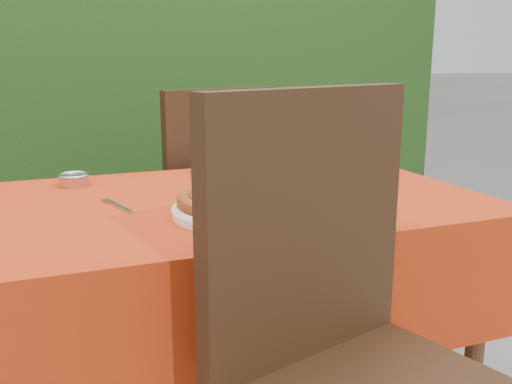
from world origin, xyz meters
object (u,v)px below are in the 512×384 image
object	(u,v)px
wine_glass	(315,136)
fork	(120,207)
water_glass	(373,165)
steel_ramekin	(74,180)
pasta_plate	(230,165)
chair_far	(208,198)
pizza_plate	(244,202)
chair_near	(349,341)

from	to	relation	value
wine_glass	fork	bearing A→B (deg)	-159.85
water_glass	steel_ramekin	size ratio (longest dim) A/B	1.04
pasta_plate	chair_far	bearing A→B (deg)	85.13
steel_ramekin	pizza_plate	bearing A→B (deg)	-52.86
chair_far	steel_ramekin	world-z (taller)	chair_far
chair_near	pasta_plate	distance (m)	0.92
pasta_plate	steel_ramekin	distance (m)	0.49
steel_ramekin	pasta_plate	bearing A→B (deg)	1.18
chair_near	steel_ramekin	xyz separation A→B (m)	(-0.41, 0.90, 0.15)
water_glass	pasta_plate	bearing A→B (deg)	150.03
pizza_plate	chair_near	bearing A→B (deg)	-83.32
pizza_plate	steel_ramekin	xyz separation A→B (m)	(-0.36, 0.47, -0.01)
chair_near	wine_glass	size ratio (longest dim) A/B	6.29
chair_far	wine_glass	world-z (taller)	chair_far
chair_near	pasta_plate	world-z (taller)	chair_near
pizza_plate	water_glass	world-z (taller)	water_glass
water_glass	wine_glass	world-z (taller)	wine_glass
pizza_plate	steel_ramekin	bearing A→B (deg)	127.14
water_glass	steel_ramekin	bearing A→B (deg)	166.10
chair_near	pizza_plate	bearing A→B (deg)	80.33
pasta_plate	fork	world-z (taller)	pasta_plate
wine_glass	steel_ramekin	world-z (taller)	wine_glass
wine_glass	fork	size ratio (longest dim) A/B	0.96
pizza_plate	wine_glass	size ratio (longest dim) A/B	2.40
pasta_plate	chair_near	bearing A→B (deg)	-95.00
pizza_plate	wine_glass	bearing A→B (deg)	45.96
chair_near	pasta_plate	size ratio (longest dim) A/B	4.23
pasta_plate	water_glass	size ratio (longest dim) A/B	2.85
chair_near	fork	bearing A→B (deg)	102.14
chair_near	chair_far	world-z (taller)	chair_near
wine_glass	steel_ramekin	xyz separation A→B (m)	(-0.76, 0.06, -0.10)
chair_near	chair_far	size ratio (longest dim) A/B	1.06
chair_far	pizza_plate	bearing A→B (deg)	67.69
chair_near	pizza_plate	distance (m)	0.46
fork	steel_ramekin	size ratio (longest dim) A/B	2.08
chair_near	fork	size ratio (longest dim) A/B	6.02
fork	pasta_plate	bearing A→B (deg)	22.55
chair_far	pizza_plate	xyz separation A→B (m)	(-0.16, -0.85, 0.20)
pasta_plate	fork	distance (m)	0.51
wine_glass	chair_near	bearing A→B (deg)	-112.81
chair_near	fork	xyz separation A→B (m)	(-0.32, 0.59, 0.14)
pasta_plate	pizza_plate	bearing A→B (deg)	-104.89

